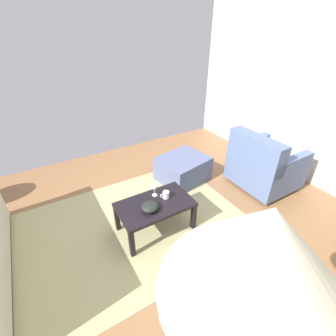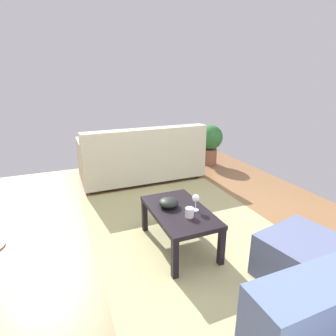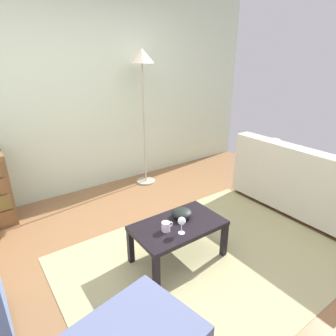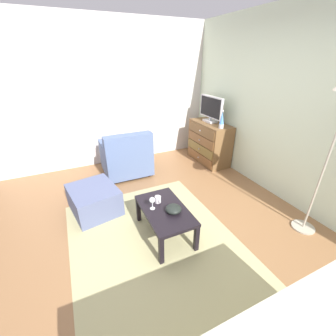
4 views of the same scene
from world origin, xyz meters
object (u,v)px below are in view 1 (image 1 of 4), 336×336
object	(u,v)px
armchair	(263,165)
ottoman	(183,169)
standing_lamp	(242,315)
coffee_table	(155,207)
mug	(166,195)
bowl_decorative	(150,207)
wine_glass	(154,187)

from	to	relation	value
armchair	ottoman	xyz separation A→B (m)	(0.91, -0.73, -0.16)
armchair	standing_lamp	world-z (taller)	standing_lamp
coffee_table	mug	size ratio (longest dim) A/B	7.33
coffee_table	mug	bearing A→B (deg)	-171.25
mug	standing_lamp	xyz separation A→B (m)	(0.82, 1.71, 1.19)
mug	armchair	bearing A→B (deg)	178.87
coffee_table	mug	xyz separation A→B (m)	(-0.15, -0.02, 0.10)
ottoman	standing_lamp	distance (m)	3.20
coffee_table	bowl_decorative	xyz separation A→B (m)	(0.10, 0.07, 0.10)
coffee_table	standing_lamp	size ratio (longest dim) A/B	0.44
coffee_table	bowl_decorative	size ratio (longest dim) A/B	4.44
wine_glass	ottoman	distance (m)	1.04
mug	armchair	size ratio (longest dim) A/B	0.13
wine_glass	standing_lamp	world-z (taller)	standing_lamp
armchair	standing_lamp	xyz separation A→B (m)	(2.44, 1.68, 1.27)
wine_glass	ottoman	xyz separation A→B (m)	(-0.80, -0.59, -0.32)
wine_glass	standing_lamp	bearing A→B (deg)	68.04
coffee_table	wine_glass	size ratio (longest dim) A/B	5.32
ottoman	bowl_decorative	bearing A→B (deg)	39.51
mug	standing_lamp	size ratio (longest dim) A/B	0.06
wine_glass	armchair	world-z (taller)	armchair
coffee_table	standing_lamp	bearing A→B (deg)	68.44
wine_glass	mug	distance (m)	0.16
bowl_decorative	standing_lamp	distance (m)	2.09
mug	bowl_decorative	distance (m)	0.27
bowl_decorative	standing_lamp	size ratio (longest dim) A/B	0.10
bowl_decorative	armchair	bearing A→B (deg)	-178.17
mug	armchair	world-z (taller)	armchair
mug	ottoman	bearing A→B (deg)	-135.42
coffee_table	armchair	size ratio (longest dim) A/B	0.98
ottoman	wine_glass	bearing A→B (deg)	36.60
armchair	standing_lamp	distance (m)	3.22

